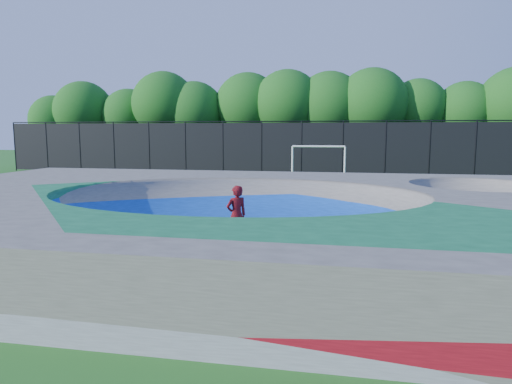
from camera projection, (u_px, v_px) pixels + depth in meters
ground at (236, 242)px, 13.47m from camera, size 120.00×120.00×0.00m
skate_deck at (236, 217)px, 13.37m from camera, size 22.00×14.00×1.50m
skater at (236, 215)px, 12.99m from camera, size 0.75×0.72×1.73m
skateboard at (237, 244)px, 13.10m from camera, size 0.77×0.62×0.05m
soccer_goal at (318, 156)px, 29.97m from camera, size 3.55×0.12×2.34m
fence at (301, 147)px, 33.64m from camera, size 48.09×0.09×4.04m
treeline at (301, 109)px, 38.43m from camera, size 52.55×6.92×8.45m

